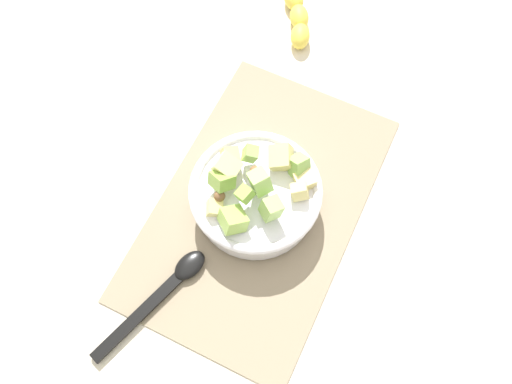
% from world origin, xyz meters
% --- Properties ---
extents(ground_plane, '(2.40, 2.40, 0.00)m').
position_xyz_m(ground_plane, '(0.00, 0.00, 0.00)').
color(ground_plane, silver).
extents(placemat, '(0.51, 0.31, 0.01)m').
position_xyz_m(placemat, '(0.00, 0.00, 0.00)').
color(placemat, gray).
rests_on(placemat, ground_plane).
extents(salad_bowl, '(0.21, 0.21, 0.12)m').
position_xyz_m(salad_bowl, '(0.00, 0.01, 0.04)').
color(salad_bowl, white).
rests_on(salad_bowl, placemat).
extents(serving_spoon, '(0.22, 0.09, 0.01)m').
position_xyz_m(serving_spoon, '(-0.19, 0.07, 0.01)').
color(serving_spoon, black).
rests_on(serving_spoon, placemat).
extents(banana_whole, '(0.14, 0.11, 0.04)m').
position_xyz_m(banana_whole, '(0.38, 0.10, 0.02)').
color(banana_whole, yellow).
rests_on(banana_whole, ground_plane).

